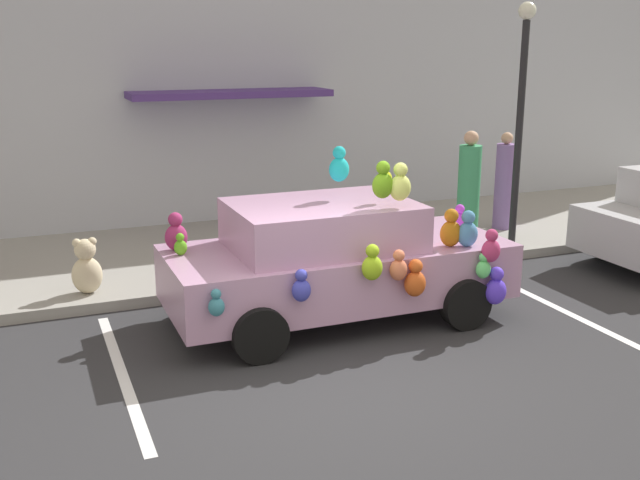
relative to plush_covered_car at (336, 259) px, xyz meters
The scene contains 10 objects.
ground_plane 1.95m from the plush_covered_car, 112.53° to the right, with size 60.00×60.00×0.00m, color #2D2D30.
sidewalk 3.51m from the plush_covered_car, 101.43° to the left, with size 24.00×4.00×0.15m, color gray.
storefront_building 6.04m from the plush_covered_car, 96.96° to the left, with size 24.00×1.25×6.40m.
parking_stripe_front 3.10m from the plush_covered_car, 12.31° to the right, with size 0.12×3.60×0.01m, color silver.
parking_stripe_rear 2.95m from the plush_covered_car, 167.00° to the right, with size 0.12×3.60×0.01m, color silver.
plush_covered_car is the anchor object (origin of this frame).
teddy_bear_on_sidewalk 3.41m from the plush_covered_car, 147.50° to the left, with size 0.40×0.34×0.77m.
street_lamp_post 4.80m from the plush_covered_car, 24.61° to the left, with size 0.28×0.28×3.91m.
pedestrian_walking_past 5.29m from the plush_covered_car, 31.56° to the left, with size 0.34×0.34×1.75m.
pedestrian_by_lamp 4.01m from the plush_covered_car, 32.91° to the left, with size 0.37×0.37×1.89m.
Camera 1 is at (-2.89, -6.61, 3.45)m, focal length 41.87 mm.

